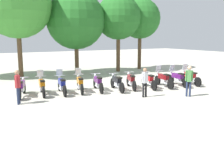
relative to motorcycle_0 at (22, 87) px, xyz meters
The scene contains 19 objects.
ground_plane 5.46m from the motorcycle_0, 12.28° to the right, with size 80.00×80.00×0.00m, color #BCB7A8.
motorcycle_0 is the anchor object (origin of this frame).
motorcycle_1 1.07m from the motorcycle_0, ahead, with size 0.64×2.19×1.37m.
motorcycle_2 2.17m from the motorcycle_0, 11.10° to the right, with size 0.64×2.19×1.37m.
motorcycle_3 3.24m from the motorcycle_0, ahead, with size 0.78×2.16×1.37m.
motorcycle_4 4.33m from the motorcycle_0, 10.62° to the right, with size 0.74×2.17×0.99m.
motorcycle_5 5.47m from the motorcycle_0, 13.45° to the right, with size 0.70×2.18×0.99m.
motorcycle_6 6.50m from the motorcycle_0, 10.82° to the right, with size 0.90×2.10×0.99m.
motorcycle_7 7.63m from the motorcycle_0, 12.56° to the right, with size 0.78×2.16×0.99m.
motorcycle_8 8.71m from the motorcycle_0, 12.26° to the right, with size 0.70×2.18×1.37m.
motorcycle_9 9.79m from the motorcycle_0, 12.03° to the right, with size 0.64×2.19×1.37m.
motorcycle_10 10.86m from the motorcycle_0, 11.38° to the right, with size 0.72×2.17×1.37m.
person_0 6.76m from the motorcycle_0, 30.37° to the right, with size 0.40×0.22×1.61m.
person_1 9.18m from the motorcycle_0, 29.15° to the right, with size 0.35×0.32×1.70m.
person_2 1.64m from the motorcycle_0, 103.52° to the right, with size 0.29×0.40×1.68m.
tree_1 8.25m from the motorcycle_0, 82.36° to the left, with size 5.30×5.30×8.41m.
tree_2 9.33m from the motorcycle_0, 48.29° to the left, with size 5.06×5.06×7.22m.
tree_3 11.93m from the motorcycle_0, 30.77° to the left, with size 4.14×4.14×7.13m.
tree_4 14.48m from the motorcycle_0, 26.51° to the left, with size 4.01×4.01×7.08m.
Camera 1 is at (-7.05, -12.19, 3.23)m, focal length 37.35 mm.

